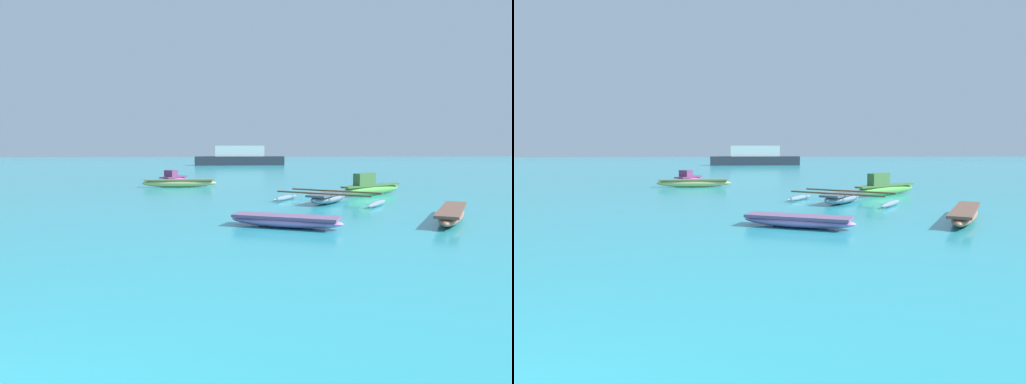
# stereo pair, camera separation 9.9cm
# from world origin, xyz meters

# --- Properties ---
(moored_boat_0) EXTENTS (3.20, 2.12, 0.33)m
(moored_boat_0) POSITION_xyz_m (4.74, 9.97, 0.19)
(moored_boat_0) COLOR #AB7ABE
(moored_boat_0) RESTS_ON ground_plane
(moored_boat_1) EXTENTS (1.82, 2.45, 0.79)m
(moored_boat_1) POSITION_xyz_m (0.40, 27.39, 0.28)
(moored_boat_1) COLOR #AC458D
(moored_boat_1) RESTS_ON ground_plane
(moored_boat_2) EXTENTS (3.73, 2.67, 1.04)m
(moored_boat_2) POSITION_xyz_m (10.06, 18.06, 0.36)
(moored_boat_2) COLOR #5BAA48
(moored_boat_2) RESTS_ON ground_plane
(moored_boat_3) EXTENTS (4.48, 4.12, 0.46)m
(moored_boat_3) POSITION_xyz_m (7.37, 15.30, 0.22)
(moored_boat_3) COLOR slate
(moored_boat_3) RESTS_ON ground_plane
(moored_boat_4) EXTENTS (4.15, 0.60, 0.44)m
(moored_boat_4) POSITION_xyz_m (1.01, 23.51, 0.25)
(moored_boat_4) COLOR #C1C16A
(moored_boat_4) RESTS_ON ground_plane
(moored_boat_5) EXTENTS (2.85, 3.87, 0.38)m
(moored_boat_5) POSITION_xyz_m (9.85, 10.56, 0.22)
(moored_boat_5) COLOR #A3684D
(moored_boat_5) RESTS_ON ground_plane
(distant_ferry) EXTENTS (11.60, 2.55, 2.55)m
(distant_ferry) POSITION_xyz_m (6.69, 57.76, 1.04)
(distant_ferry) COLOR #2D333D
(distant_ferry) RESTS_ON ground_plane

